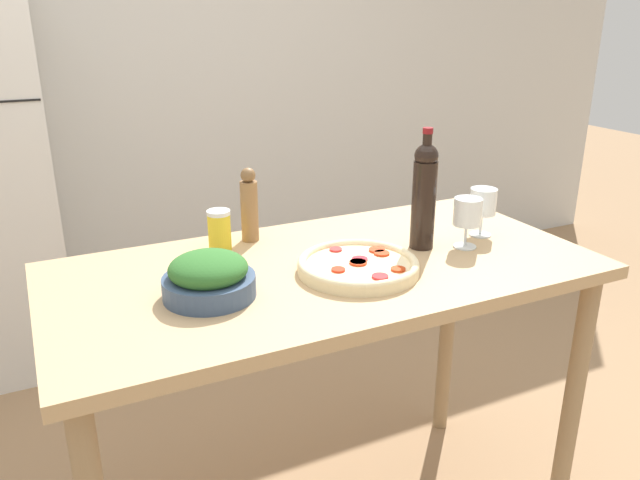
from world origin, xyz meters
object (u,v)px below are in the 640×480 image
(homemade_pizza, at_px, (358,265))
(salt_canister, at_px, (219,230))
(pepper_mill, at_px, (249,206))
(wine_glass_near, at_px, (467,214))
(salad_bowl, at_px, (209,277))
(wine_bottle, at_px, (425,194))
(wine_glass_far, at_px, (483,204))

(homemade_pizza, xyz_separation_m, salt_canister, (-0.28, 0.32, 0.04))
(pepper_mill, bearing_deg, wine_glass_near, -31.14)
(wine_glass_near, relative_size, salt_canister, 1.25)
(salad_bowl, relative_size, salt_canister, 1.90)
(wine_glass_near, xyz_separation_m, homemade_pizza, (-0.37, -0.03, -0.08))
(wine_glass_near, distance_m, salad_bowl, 0.77)
(wine_bottle, xyz_separation_m, homemade_pizza, (-0.26, -0.08, -0.14))
(wine_glass_far, height_order, homemade_pizza, wine_glass_far)
(pepper_mill, relative_size, salad_bowl, 0.99)
(salt_canister, bearing_deg, homemade_pizza, -48.92)
(pepper_mill, distance_m, salad_bowl, 0.40)
(wine_glass_far, relative_size, homemade_pizza, 0.46)
(wine_glass_far, xyz_separation_m, pepper_mill, (-0.65, 0.27, 0.01))
(pepper_mill, bearing_deg, salt_canister, -161.18)
(wine_bottle, distance_m, pepper_mill, 0.52)
(wine_bottle, height_order, homemade_pizza, wine_bottle)
(wine_bottle, xyz_separation_m, wine_glass_near, (0.12, -0.05, -0.06))
(wine_glass_far, relative_size, salad_bowl, 0.66)
(wine_bottle, bearing_deg, pepper_mill, 147.12)
(wine_glass_far, bearing_deg, homemade_pizza, -169.57)
(wine_glass_far, xyz_separation_m, homemade_pizza, (-0.48, -0.09, -0.08))
(wine_glass_near, distance_m, homemade_pizza, 0.38)
(wine_bottle, distance_m, salt_canister, 0.60)
(wine_glass_near, bearing_deg, salt_canister, 155.73)
(homemade_pizza, bearing_deg, salt_canister, 131.08)
(wine_glass_far, relative_size, salt_canister, 1.25)
(homemade_pizza, bearing_deg, wine_bottle, 16.84)
(wine_glass_near, height_order, pepper_mill, pepper_mill)
(wine_glass_far, distance_m, pepper_mill, 0.71)
(wine_glass_near, bearing_deg, salad_bowl, -179.90)
(wine_glass_far, bearing_deg, wine_bottle, -177.28)
(salad_bowl, height_order, salt_canister, salt_canister)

